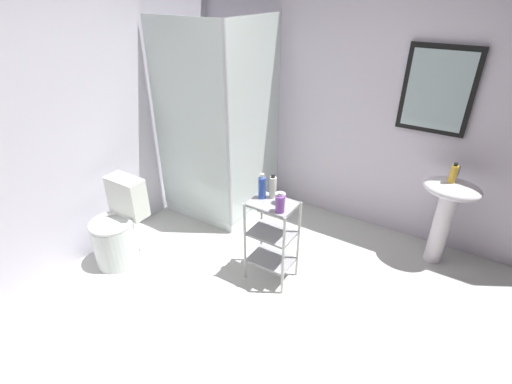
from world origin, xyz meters
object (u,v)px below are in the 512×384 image
object	(u,v)px
pedestal_sink	(447,206)
conditioner_bottle_purple	(280,203)
hand_soap_bottle	(453,174)
shower_stall	(223,171)
storage_cart	(272,235)
rinse_cup	(280,198)
toilet	(118,230)
lotion_bottle_white	(273,187)
shampoo_bottle_blue	(262,187)

from	to	relation	value
pedestal_sink	conditioner_bottle_purple	world-z (taller)	conditioner_bottle_purple
hand_soap_bottle	shower_stall	bearing A→B (deg)	-172.33
storage_cart	hand_soap_bottle	distance (m)	1.55
hand_soap_bottle	rinse_cup	distance (m)	1.43
toilet	lotion_bottle_white	distance (m)	1.47
shower_stall	pedestal_sink	size ratio (longest dim) A/B	2.47
toilet	conditioner_bottle_purple	distance (m)	1.54
toilet	rinse_cup	xyz separation A→B (m)	(1.33, 0.56, 0.47)
hand_soap_bottle	conditioner_bottle_purple	world-z (taller)	hand_soap_bottle
storage_cart	lotion_bottle_white	bearing A→B (deg)	120.39
hand_soap_bottle	shampoo_bottle_blue	xyz separation A→B (m)	(-1.23, -0.95, -0.05)
hand_soap_bottle	conditioner_bottle_purple	size ratio (longest dim) A/B	1.05
shampoo_bottle_blue	rinse_cup	distance (m)	0.17
toilet	hand_soap_bottle	world-z (taller)	hand_soap_bottle
pedestal_sink	toilet	size ratio (longest dim) A/B	1.07
hand_soap_bottle	lotion_bottle_white	size ratio (longest dim) A/B	0.82
storage_cart	hand_soap_bottle	bearing A→B (deg)	40.99
pedestal_sink	lotion_bottle_white	bearing A→B (deg)	-142.07
shower_stall	rinse_cup	world-z (taller)	shower_stall
rinse_cup	conditioner_bottle_purple	bearing A→B (deg)	-62.11
conditioner_bottle_purple	pedestal_sink	bearing A→B (deg)	46.22
shower_stall	conditioner_bottle_purple	distance (m)	1.40
lotion_bottle_white	shampoo_bottle_blue	distance (m)	0.09
pedestal_sink	storage_cart	distance (m)	1.52
conditioner_bottle_purple	toilet	bearing A→B (deg)	-162.14
shower_stall	storage_cart	world-z (taller)	shower_stall
storage_cart	shampoo_bottle_blue	xyz separation A→B (m)	(-0.11, 0.03, 0.40)
storage_cart	rinse_cup	distance (m)	0.35
hand_soap_bottle	lotion_bottle_white	world-z (taller)	hand_soap_bottle
pedestal_sink	shampoo_bottle_blue	bearing A→B (deg)	-142.27
shower_stall	toilet	xyz separation A→B (m)	(-0.26, -1.21, -0.15)
pedestal_sink	rinse_cup	distance (m)	1.47
shower_stall	lotion_bottle_white	size ratio (longest dim) A/B	9.45
pedestal_sink	rinse_cup	world-z (taller)	rinse_cup
lotion_bottle_white	shampoo_bottle_blue	xyz separation A→B (m)	(-0.07, -0.05, -0.00)
pedestal_sink	toilet	bearing A→B (deg)	-147.79
lotion_bottle_white	rinse_cup	bearing A→B (deg)	-25.65
shower_stall	rinse_cup	distance (m)	1.29
conditioner_bottle_purple	rinse_cup	distance (m)	0.13
hand_soap_bottle	storage_cart	bearing A→B (deg)	-139.01
rinse_cup	shampoo_bottle_blue	bearing A→B (deg)	-179.03
pedestal_sink	shampoo_bottle_blue	xyz separation A→B (m)	(-1.25, -0.97, 0.26)
shower_stall	rinse_cup	bearing A→B (deg)	-31.65
storage_cart	conditioner_bottle_purple	bearing A→B (deg)	-36.50
toilet	storage_cart	world-z (taller)	toilet
toilet	conditioner_bottle_purple	world-z (taller)	conditioner_bottle_purple
hand_soap_bottle	pedestal_sink	bearing A→B (deg)	48.38
storage_cart	lotion_bottle_white	distance (m)	0.41
conditioner_bottle_purple	lotion_bottle_white	xyz separation A→B (m)	(-0.15, 0.15, 0.02)
rinse_cup	lotion_bottle_white	bearing A→B (deg)	154.35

